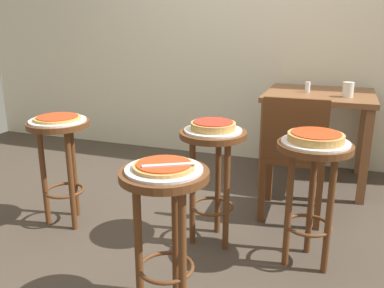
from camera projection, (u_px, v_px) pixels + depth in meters
The scene contains 18 objects.
ground_plane at pixel (197, 233), 2.65m from camera, with size 6.00×6.00×0.00m, color #42382D.
stool_foreground at pixel (165, 210), 1.79m from camera, with size 0.39×0.39×0.70m.
serving_plate_foreground at pixel (164, 169), 1.74m from camera, with size 0.33×0.33×0.01m, color silver.
pizza_foreground at pixel (164, 166), 1.73m from camera, with size 0.26×0.26×0.02m.
stool_middle at pixel (60, 149), 2.64m from camera, with size 0.39×0.39×0.70m.
serving_plate_middle at pixel (58, 120), 2.58m from camera, with size 0.35×0.35×0.01m, color white.
pizza_middle at pixel (57, 118), 2.58m from camera, with size 0.29×0.29×0.02m.
stool_leftside at pixel (312, 177), 2.17m from camera, with size 0.39×0.39×0.70m.
serving_plate_leftside at pixel (315, 142), 2.12m from camera, with size 0.35×0.35×0.01m, color silver.
pizza_leftside at pixel (316, 137), 2.11m from camera, with size 0.29×0.29×0.05m.
stool_rear at pixel (213, 162), 2.41m from camera, with size 0.39×0.39×0.70m.
serving_plate_rear at pixel (213, 130), 2.35m from camera, with size 0.33×0.33×0.01m, color silver.
pizza_rear at pixel (213, 125), 2.34m from camera, with size 0.26×0.26×0.05m.
dining_table at pixel (318, 108), 3.32m from camera, with size 0.83×0.76×0.75m.
cup_near_edge at pixel (348, 90), 3.07m from camera, with size 0.08×0.08×0.11m, color silver.
condiment_shaker at pixel (308, 87), 3.28m from camera, with size 0.04×0.04×0.08m, color white.
wooden_chair at pixel (294, 153), 2.72m from camera, with size 0.41×0.41×0.85m.
pizza_server_knife at pixel (169, 165), 1.70m from camera, with size 0.22×0.02×0.01m, color silver.
Camera 1 is at (0.78, -2.24, 1.30)m, focal length 38.77 mm.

